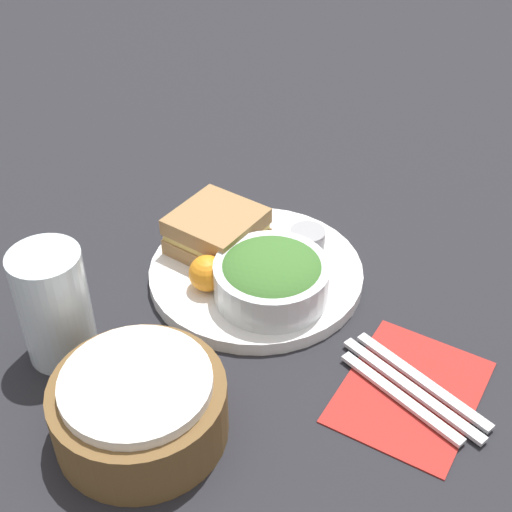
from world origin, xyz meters
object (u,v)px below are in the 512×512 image
object	(u,v)px
sandwich	(217,231)
salad_bowl	(272,276)
bread_basket	(139,407)
spoon	(400,397)
plate	(256,274)
dressing_cup	(307,244)
fork	(421,380)
drink_glass	(54,306)
knife	(411,388)

from	to	relation	value
sandwich	salad_bowl	size ratio (longest dim) A/B	0.80
bread_basket	spoon	xyz separation A→B (m)	(-0.21, -0.17, -0.03)
plate	spoon	distance (m)	0.25
dressing_cup	fork	distance (m)	0.23
drink_glass	spoon	size ratio (longest dim) A/B	0.87
drink_glass	knife	xyz separation A→B (m)	(-0.36, -0.14, -0.06)
plate	salad_bowl	distance (m)	0.07
sandwich	salad_bowl	bearing A→B (deg)	157.23
salad_bowl	bread_basket	xyz separation A→B (m)	(0.02, 0.23, -0.01)
sandwich	spoon	world-z (taller)	sandwich
fork	sandwich	bearing A→B (deg)	-175.04
salad_bowl	spoon	distance (m)	0.21
plate	salad_bowl	xyz separation A→B (m)	(-0.04, 0.03, 0.04)
salad_bowl	dressing_cup	distance (m)	0.09
knife	spoon	world-z (taller)	same
sandwich	knife	distance (m)	0.32
dressing_cup	knife	xyz separation A→B (m)	(-0.20, 0.13, -0.03)
dressing_cup	knife	world-z (taller)	dressing_cup
plate	salad_bowl	size ratio (longest dim) A/B	1.95
fork	knife	world-z (taller)	same
plate	dressing_cup	xyz separation A→B (m)	(-0.04, -0.05, 0.03)
fork	spoon	xyz separation A→B (m)	(0.01, 0.03, 0.00)
plate	spoon	world-z (taller)	plate
fork	knife	size ratio (longest dim) A/B	0.95
dressing_cup	spoon	world-z (taller)	dressing_cup
salad_bowl	bread_basket	bearing A→B (deg)	85.40
sandwich	spoon	size ratio (longest dim) A/B	0.70
drink_glass	knife	size ratio (longest dim) A/B	0.75
bread_basket	spoon	world-z (taller)	bread_basket
drink_glass	fork	bearing A→B (deg)	-156.46
salad_bowl	knife	size ratio (longest dim) A/B	0.75
plate	bread_basket	distance (m)	0.27
bread_basket	fork	xyz separation A→B (m)	(-0.22, -0.21, -0.03)
sandwich	plate	bearing A→B (deg)	170.32
plate	dressing_cup	size ratio (longest dim) A/B	6.05
salad_bowl	knife	distance (m)	0.21
salad_bowl	drink_glass	size ratio (longest dim) A/B	1.00
drink_glass	spoon	distance (m)	0.39
sandwich	fork	world-z (taller)	sandwich
spoon	knife	bearing A→B (deg)	90.00
sandwich	bread_basket	xyz separation A→B (m)	(-0.09, 0.28, -0.01)
sandwich	bread_basket	size ratio (longest dim) A/B	0.64
drink_glass	spoon	bearing A→B (deg)	-160.52
dressing_cup	drink_glass	xyz separation A→B (m)	(0.17, 0.28, 0.03)
salad_bowl	fork	world-z (taller)	salad_bowl
salad_bowl	bread_basket	size ratio (longest dim) A/B	0.79
sandwich	drink_glass	distance (m)	0.24
fork	dressing_cup	bearing A→B (deg)	168.30
sandwich	drink_glass	world-z (taller)	drink_glass
spoon	drink_glass	bearing A→B (deg)	-142.49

